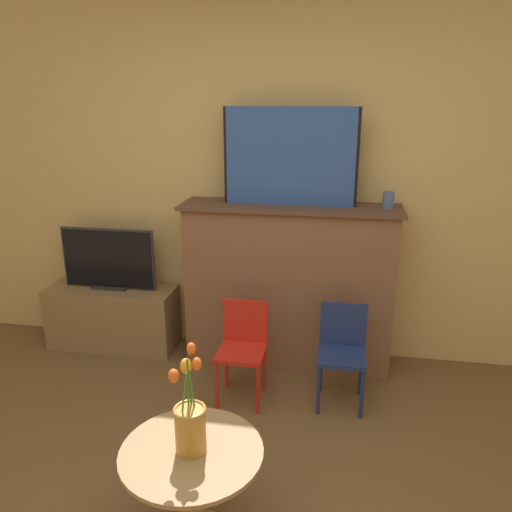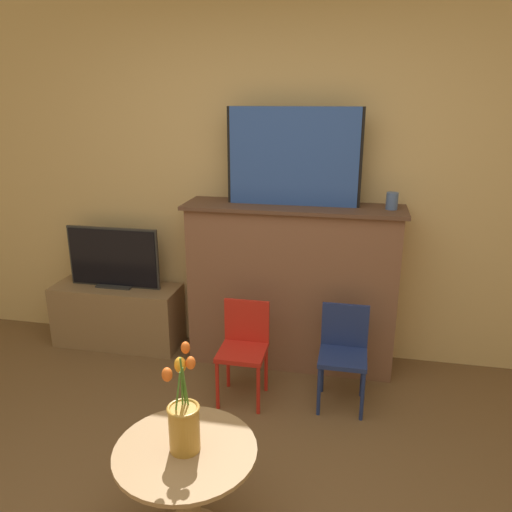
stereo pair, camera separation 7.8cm
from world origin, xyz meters
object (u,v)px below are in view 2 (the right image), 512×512
at_px(chair_red, 244,344).
at_px(vase_tulips, 184,420).
at_px(painting, 293,157).
at_px(chair_blue, 343,349).
at_px(tv_monitor, 113,258).

relative_size(chair_red, vase_tulips, 1.42).
bearing_deg(painting, vase_tulips, -96.91).
xyz_separation_m(chair_red, chair_blue, (0.63, 0.06, 0.00)).
distance_m(tv_monitor, chair_red, 1.31).
relative_size(painting, vase_tulips, 2.00).
distance_m(tv_monitor, chair_blue, 1.87).
relative_size(tv_monitor, vase_tulips, 1.61).
bearing_deg(tv_monitor, vase_tulips, -55.35).
distance_m(chair_red, vase_tulips, 1.19).
bearing_deg(vase_tulips, painting, 83.09).
xyz_separation_m(painting, chair_blue, (0.41, -0.47, -1.14)).
bearing_deg(vase_tulips, chair_blue, 63.39).
bearing_deg(painting, tv_monitor, -179.44).
distance_m(chair_red, chair_blue, 0.64).
height_order(tv_monitor, vase_tulips, tv_monitor).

